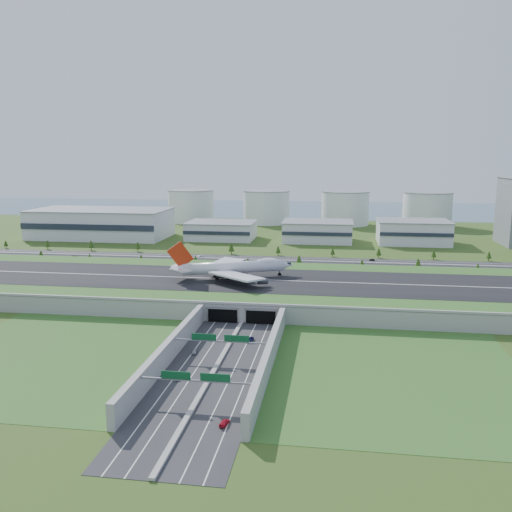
# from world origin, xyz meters

# --- Properties ---
(ground) EXTENTS (1200.00, 1200.00, 0.00)m
(ground) POSITION_xyz_m (0.00, 0.00, 0.00)
(ground) COLOR #314E18
(ground) RESTS_ON ground
(airfield_deck) EXTENTS (520.00, 100.00, 9.20)m
(airfield_deck) POSITION_xyz_m (0.00, -0.09, 4.12)
(airfield_deck) COLOR gray
(airfield_deck) RESTS_ON ground
(underpass_road) EXTENTS (38.80, 120.40, 8.00)m
(underpass_road) POSITION_xyz_m (0.00, -99.42, 3.43)
(underpass_road) COLOR #28282B
(underpass_road) RESTS_ON ground
(sign_gantry_near) EXTENTS (38.70, 0.70, 9.80)m
(sign_gantry_near) POSITION_xyz_m (0.00, -95.04, 6.95)
(sign_gantry_near) COLOR gray
(sign_gantry_near) RESTS_ON ground
(sign_gantry_far) EXTENTS (38.70, 0.70, 9.80)m
(sign_gantry_far) POSITION_xyz_m (0.00, -130.04, 6.95)
(sign_gantry_far) COLOR gray
(sign_gantry_far) RESTS_ON ground
(north_expressway) EXTENTS (560.00, 36.00, 0.12)m
(north_expressway) POSITION_xyz_m (0.00, 95.00, 0.06)
(north_expressway) COLOR #28282B
(north_expressway) RESTS_ON ground
(tree_row) EXTENTS (502.99, 48.65, 8.38)m
(tree_row) POSITION_xyz_m (24.65, 96.49, 4.63)
(tree_row) COLOR #3D2819
(tree_row) RESTS_ON ground
(hangar_west) EXTENTS (120.00, 60.00, 25.00)m
(hangar_west) POSITION_xyz_m (-170.00, 185.00, 12.50)
(hangar_west) COLOR white
(hangar_west) RESTS_ON ground
(hangar_mid_a) EXTENTS (58.00, 42.00, 15.00)m
(hangar_mid_a) POSITION_xyz_m (-60.00, 190.00, 7.50)
(hangar_mid_a) COLOR white
(hangar_mid_a) RESTS_ON ground
(hangar_mid_b) EXTENTS (58.00, 42.00, 17.00)m
(hangar_mid_b) POSITION_xyz_m (25.00, 190.00, 8.50)
(hangar_mid_b) COLOR white
(hangar_mid_b) RESTS_ON ground
(hangar_mid_c) EXTENTS (58.00, 42.00, 19.00)m
(hangar_mid_c) POSITION_xyz_m (105.00, 190.00, 9.50)
(hangar_mid_c) COLOR white
(hangar_mid_c) RESTS_ON ground
(fuel_tank_a) EXTENTS (50.00, 50.00, 35.00)m
(fuel_tank_a) POSITION_xyz_m (-120.00, 310.00, 17.50)
(fuel_tank_a) COLOR silver
(fuel_tank_a) RESTS_ON ground
(fuel_tank_b) EXTENTS (50.00, 50.00, 35.00)m
(fuel_tank_b) POSITION_xyz_m (-35.00, 310.00, 17.50)
(fuel_tank_b) COLOR silver
(fuel_tank_b) RESTS_ON ground
(fuel_tank_c) EXTENTS (50.00, 50.00, 35.00)m
(fuel_tank_c) POSITION_xyz_m (50.00, 310.00, 17.50)
(fuel_tank_c) COLOR silver
(fuel_tank_c) RESTS_ON ground
(fuel_tank_d) EXTENTS (50.00, 50.00, 35.00)m
(fuel_tank_d) POSITION_xyz_m (135.00, 310.00, 17.50)
(fuel_tank_d) COLOR silver
(fuel_tank_d) RESTS_ON ground
(bay_water) EXTENTS (1200.00, 260.00, 0.06)m
(bay_water) POSITION_xyz_m (0.00, 480.00, 0.03)
(bay_water) COLOR #3B5F71
(bay_water) RESTS_ON ground
(boeing_747) EXTENTS (65.53, 60.77, 21.31)m
(boeing_747) POSITION_xyz_m (-13.87, 2.73, 14.04)
(boeing_747) COLOR silver
(boeing_747) RESTS_ON airfield_deck
(car_0) EXTENTS (2.37, 4.54, 1.47)m
(car_0) POSITION_xyz_m (-11.14, -89.82, 0.86)
(car_0) COLOR #A0A0A4
(car_0) RESTS_ON ground
(car_1) EXTENTS (2.72, 4.36, 1.36)m
(car_1) POSITION_xyz_m (-10.89, -113.77, 0.80)
(car_1) COLOR silver
(car_1) RESTS_ON ground
(car_2) EXTENTS (2.88, 5.92, 1.62)m
(car_2) POSITION_xyz_m (7.23, -73.08, 0.93)
(car_2) COLOR #0D1243
(car_2) RESTS_ON ground
(car_3) EXTENTS (2.64, 5.06, 1.40)m
(car_3) POSITION_xyz_m (11.10, -141.94, 0.82)
(car_3) COLOR #B41024
(car_3) RESTS_ON ground
(car_4) EXTENTS (4.43, 2.85, 1.40)m
(car_4) POSITION_xyz_m (-147.79, 87.95, 0.82)
(car_4) COLOR #5C5D61
(car_4) RESTS_ON ground
(car_5) EXTENTS (4.05, 1.64, 1.31)m
(car_5) POSITION_xyz_m (66.20, 105.74, 0.77)
(car_5) COLOR black
(car_5) RESTS_ON ground
(car_7) EXTENTS (5.79, 3.47, 1.57)m
(car_7) POSITION_xyz_m (-57.56, 100.99, 0.91)
(car_7) COLOR white
(car_7) RESTS_ON ground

